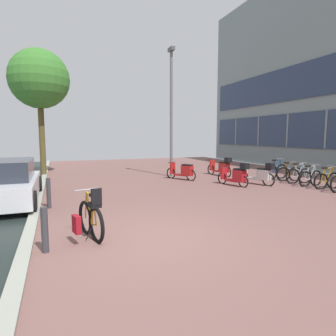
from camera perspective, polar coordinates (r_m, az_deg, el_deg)
name	(u,v)px	position (r m, az deg, el deg)	size (l,w,h in m)	color
ground	(214,230)	(6.70, 9.00, -11.95)	(21.00, 40.00, 0.13)	black
bicycle_foreground	(90,219)	(6.15, -15.21, -9.70)	(0.57, 1.34, 1.10)	black
bicycle_rack_01	(327,181)	(12.95, 28.96, -2.19)	(1.30, 0.48, 0.93)	black
bicycle_rack_02	(311,178)	(13.35, 26.36, -1.81)	(1.32, 0.48, 0.95)	black
bicycle_rack_03	(299,176)	(13.90, 24.44, -1.39)	(1.33, 0.48, 0.97)	black
bicycle_rack_04	(289,174)	(14.51, 22.86, -1.04)	(1.26, 0.49, 0.95)	black
bicycle_rack_05	(277,171)	(14.95, 20.67, -0.65)	(1.41, 0.48, 1.03)	black
scooter_near	(222,167)	(15.23, 10.58, 0.15)	(0.63, 1.84, 1.02)	black
scooter_mid	(183,171)	(13.72, 3.04, -0.64)	(0.93, 1.59, 0.84)	black
scooter_far	(259,174)	(12.89, 17.63, -1.19)	(0.85, 1.75, 0.99)	black
scooter_extra	(236,175)	(12.29, 13.37, -1.40)	(0.72, 1.64, 1.01)	black
parked_car_near	(5,183)	(10.14, -29.47, -2.60)	(1.89, 4.10, 1.34)	silver
lamp_post	(171,107)	(14.86, 0.64, 12.00)	(0.20, 0.52, 6.43)	slate
street_tree	(39,80)	(16.62, -24.10, 15.67)	(2.97, 2.97, 6.44)	brown
bollard_near	(45,230)	(5.67, -23.19, -11.19)	(0.12, 0.12, 0.82)	#38383D
bollard_far	(49,193)	(9.00, -22.53, -4.61)	(0.12, 0.12, 0.88)	#38383D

